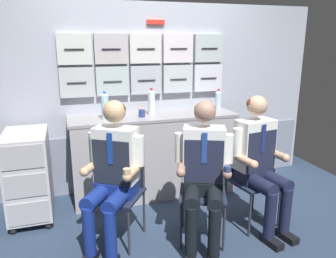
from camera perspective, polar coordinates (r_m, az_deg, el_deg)
name	(u,v)px	position (r m, az deg, el deg)	size (l,w,h in m)	color
ground	(189,246)	(3.10, 3.66, -19.47)	(4.80, 4.80, 0.04)	#27354B
galley_bulkhead	(149,98)	(3.92, -3.37, 5.36)	(4.20, 0.14, 2.15)	#A4A9B8
galley_counter	(154,155)	(3.80, -2.45, -4.44)	(1.85, 0.53, 0.94)	#9D999C
service_trolley	(29,173)	(3.55, -22.85, -7.02)	(0.40, 0.65, 0.88)	black
folding_chair_left	(121,182)	(3.00, -8.08, -8.95)	(0.55, 0.55, 0.85)	#2D2D33
crew_member_left	(112,170)	(2.80, -9.56, -6.92)	(0.61, 0.68, 1.26)	black
folding_chair_right	(203,180)	(3.02, 6.00, -8.74)	(0.52, 0.52, 0.85)	#2D2D33
crew_member_right	(204,169)	(2.80, 6.16, -6.88)	(0.55, 0.67, 1.26)	black
folding_chair_by_counter	(247,170)	(3.32, 13.45, -6.81)	(0.46, 0.47, 0.85)	#2D2D33
crew_member_by_counter	(260,158)	(3.15, 15.54, -4.85)	(0.50, 0.64, 1.26)	black
water_bottle_tall	(105,106)	(3.49, -10.78, 3.89)	(0.08, 0.08, 0.29)	silver
water_bottle_clear	(218,100)	(3.99, 8.65, 4.98)	(0.07, 0.07, 0.25)	silver
sparkling_bottle_green	(152,102)	(3.67, -2.85, 4.64)	(0.08, 0.08, 0.29)	silver
paper_cup_tan	(142,111)	(3.76, -4.49, 3.18)	(0.07, 0.07, 0.06)	tan
paper_cup_blue	(142,113)	(3.57, -4.52, 2.76)	(0.07, 0.07, 0.08)	navy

